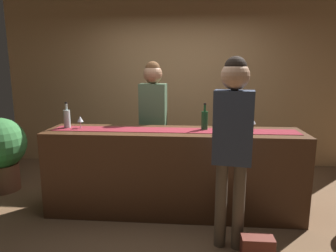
# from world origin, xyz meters

# --- Properties ---
(ground_plane) EXTENTS (10.00, 10.00, 0.00)m
(ground_plane) POSITION_xyz_m (0.00, 0.00, 0.00)
(ground_plane) COLOR brown
(back_wall) EXTENTS (6.00, 0.12, 2.90)m
(back_wall) POSITION_xyz_m (0.00, 1.90, 1.45)
(back_wall) COLOR tan
(back_wall) RESTS_ON ground
(bar_counter) EXTENTS (2.87, 0.60, 0.97)m
(bar_counter) POSITION_xyz_m (0.00, 0.00, 0.49)
(bar_counter) COLOR #472B19
(bar_counter) RESTS_ON ground
(counter_runner_cloth) EXTENTS (2.72, 0.28, 0.01)m
(counter_runner_cloth) POSITION_xyz_m (0.00, 0.00, 0.98)
(counter_runner_cloth) COLOR maroon
(counter_runner_cloth) RESTS_ON bar_counter
(wine_bottle_green) EXTENTS (0.07, 0.07, 0.30)m
(wine_bottle_green) POSITION_xyz_m (0.34, 0.06, 1.09)
(wine_bottle_green) COLOR #194723
(wine_bottle_green) RESTS_ON bar_counter
(wine_bottle_amber) EXTENTS (0.07, 0.07, 0.30)m
(wine_bottle_amber) POSITION_xyz_m (0.61, -0.04, 1.09)
(wine_bottle_amber) COLOR brown
(wine_bottle_amber) RESTS_ON bar_counter
(wine_bottle_clear) EXTENTS (0.07, 0.07, 0.30)m
(wine_bottle_clear) POSITION_xyz_m (-1.24, 0.04, 1.09)
(wine_bottle_clear) COLOR #B2C6C1
(wine_bottle_clear) RESTS_ON bar_counter
(wine_glass_near_customer) EXTENTS (0.07, 0.07, 0.14)m
(wine_glass_near_customer) POSITION_xyz_m (-1.07, 0.02, 1.08)
(wine_glass_near_customer) COLOR silver
(wine_glass_near_customer) RESTS_ON bar_counter
(wine_glass_mid_counter) EXTENTS (0.07, 0.07, 0.14)m
(wine_glass_mid_counter) POSITION_xyz_m (0.87, 0.05, 1.08)
(wine_glass_mid_counter) COLOR silver
(wine_glass_mid_counter) RESTS_ON bar_counter
(bartender) EXTENTS (0.35, 0.24, 1.74)m
(bartender) POSITION_xyz_m (-0.31, 0.58, 1.08)
(bartender) COLOR #26262B
(bartender) RESTS_ON ground
(customer_sipping) EXTENTS (0.37, 0.25, 1.76)m
(customer_sipping) POSITION_xyz_m (0.56, -0.66, 1.10)
(customer_sipping) COLOR brown
(customer_sipping) RESTS_ON ground
(potted_plant_tall) EXTENTS (0.69, 0.69, 1.01)m
(potted_plant_tall) POSITION_xyz_m (-2.37, 0.43, 0.58)
(potted_plant_tall) COLOR brown
(potted_plant_tall) RESTS_ON ground
(handbag) EXTENTS (0.28, 0.14, 0.22)m
(handbag) POSITION_xyz_m (0.79, -0.85, 0.11)
(handbag) COLOR brown
(handbag) RESTS_ON ground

